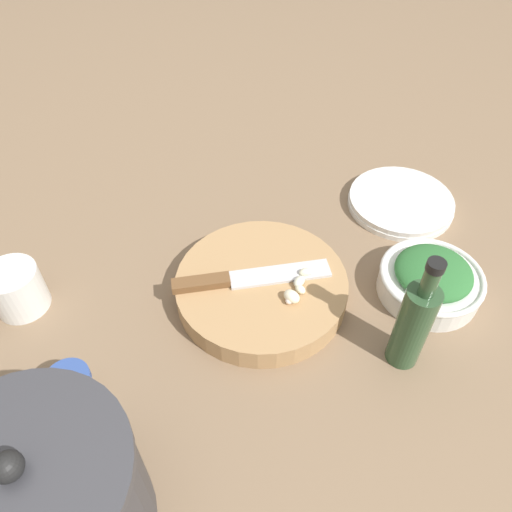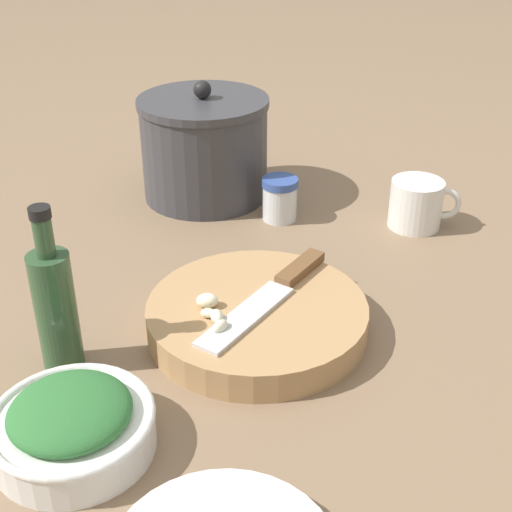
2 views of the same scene
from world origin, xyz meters
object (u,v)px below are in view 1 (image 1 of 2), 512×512
at_px(garlic_cloves, 297,288).
at_px(spice_jar, 74,391).
at_px(plate_stack, 401,202).
at_px(coffee_mug, 16,288).
at_px(chef_knife, 242,278).
at_px(oil_bottle, 413,324).
at_px(herb_bowl, 431,280).
at_px(cutting_board, 261,288).
at_px(stock_pot, 43,503).

relative_size(garlic_cloves, spice_jar, 0.98).
bearing_deg(plate_stack, spice_jar, 29.80).
height_order(coffee_mug, plate_stack, coffee_mug).
distance_m(chef_knife, oil_bottle, 0.25).
bearing_deg(chef_knife, oil_bottle, 54.25).
xyz_separation_m(garlic_cloves, spice_jar, (0.31, 0.11, -0.01)).
distance_m(chef_knife, herb_bowl, 0.29).
height_order(garlic_cloves, herb_bowl, herb_bowl).
relative_size(cutting_board, plate_stack, 1.37).
relative_size(plate_stack, oil_bottle, 0.98).
distance_m(garlic_cloves, stock_pot, 0.41).
distance_m(coffee_mug, plate_stack, 0.66).
xyz_separation_m(spice_jar, coffee_mug, (0.10, -0.18, 0.00)).
bearing_deg(spice_jar, plate_stack, -150.20).
bearing_deg(garlic_cloves, oil_bottle, 140.43).
relative_size(herb_bowl, coffee_mug, 1.59).
xyz_separation_m(garlic_cloves, herb_bowl, (-0.21, 0.00, -0.01)).
xyz_separation_m(garlic_cloves, coffee_mug, (0.41, -0.07, -0.01)).
distance_m(chef_knife, spice_jar, 0.28).
relative_size(coffee_mug, stock_pot, 0.48).
relative_size(plate_stack, stock_pot, 0.92).
bearing_deg(cutting_board, chef_knife, -6.85).
bearing_deg(spice_jar, garlic_cloves, -159.82).
bearing_deg(cutting_board, herb_bowl, 173.00).
xyz_separation_m(cutting_board, oil_bottle, (-0.18, 0.14, 0.06)).
distance_m(oil_bottle, stock_pot, 0.47).
xyz_separation_m(chef_knife, herb_bowl, (-0.29, 0.03, -0.01)).
height_order(coffee_mug, oil_bottle, oil_bottle).
xyz_separation_m(oil_bottle, stock_pot, (0.44, 0.15, 0.00)).
bearing_deg(oil_bottle, spice_jar, 0.84).
xyz_separation_m(cutting_board, spice_jar, (0.26, 0.14, 0.02)).
bearing_deg(chef_knife, stock_pot, -40.05).
height_order(coffee_mug, stock_pot, stock_pot).
height_order(cutting_board, coffee_mug, coffee_mug).
distance_m(garlic_cloves, plate_stack, 0.31).
bearing_deg(oil_bottle, plate_stack, -109.43).
bearing_deg(stock_pot, herb_bowl, -153.48).
xyz_separation_m(herb_bowl, plate_stack, (-0.03, -0.20, -0.02)).
xyz_separation_m(plate_stack, stock_pot, (0.55, 0.46, 0.07)).
bearing_deg(spice_jar, coffee_mug, -61.15).
xyz_separation_m(chef_knife, spice_jar, (0.23, 0.15, -0.01)).
bearing_deg(coffee_mug, stock_pot, 106.41).
height_order(chef_knife, stock_pot, stock_pot).
bearing_deg(plate_stack, chef_knife, 27.92).
relative_size(cutting_board, oil_bottle, 1.34).
distance_m(herb_bowl, coffee_mug, 0.62).
xyz_separation_m(cutting_board, coffee_mug, (0.36, -0.04, 0.02)).
relative_size(garlic_cloves, herb_bowl, 0.42).
bearing_deg(garlic_cloves, stock_pot, 40.01).
bearing_deg(plate_stack, stock_pot, 40.01).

